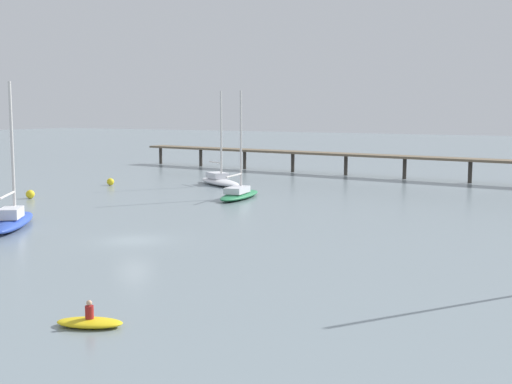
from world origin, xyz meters
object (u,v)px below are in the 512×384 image
sailboat_green (239,193)px  dinghy_yellow (90,322)px  pier (505,154)px  mooring_buoy_near (30,194)px  sailboat_white (219,180)px  mooring_buoy_inner (110,182)px  sailboat_blue (13,219)px

sailboat_green → dinghy_yellow: bearing=-68.6°
pier → dinghy_yellow: (-6.34, -64.27, -3.46)m
pier → mooring_buoy_near: pier is taller
sailboat_white → sailboat_green: sailboat_white is taller
pier → mooring_buoy_inner: (-40.81, -22.56, -3.25)m
pier → sailboat_green: 33.59m
sailboat_green → pier: bearing=50.1°
pier → sailboat_green: sailboat_green is taller
sailboat_blue → sailboat_green: 23.97m
mooring_buoy_near → sailboat_green: bearing=28.5°
sailboat_green → mooring_buoy_near: 21.10m
pier → sailboat_white: (-29.65, -16.15, -3.02)m
sailboat_blue → sailboat_white: sailboat_blue is taller
sailboat_white → dinghy_yellow: sailboat_white is taller
sailboat_blue → mooring_buoy_near: bearing=132.7°
mooring_buoy_near → mooring_buoy_inner: size_ratio=1.03×
sailboat_white → mooring_buoy_near: sailboat_white is taller
sailboat_white → sailboat_green: (8.21, -9.53, -0.04)m
sailboat_white → mooring_buoy_near: size_ratio=12.66×
sailboat_blue → dinghy_yellow: size_ratio=3.57×
sailboat_blue → pier: bearing=60.1°
pier → sailboat_green: bearing=-129.9°
mooring_buoy_near → dinghy_yellow: bearing=-40.3°
sailboat_green → dinghy_yellow: sailboat_green is taller
pier → mooring_buoy_inner: pier is taller
pier → sailboat_white: sailboat_white is taller
mooring_buoy_inner → dinghy_yellow: bearing=-50.4°
pier → mooring_buoy_inner: bearing=-151.1°
mooring_buoy_near → mooring_buoy_inner: (-0.83, 13.20, -0.01)m
sailboat_blue → sailboat_green: sailboat_blue is taller
sailboat_white → mooring_buoy_inner: bearing=-150.2°
dinghy_yellow → sailboat_white: bearing=115.8°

